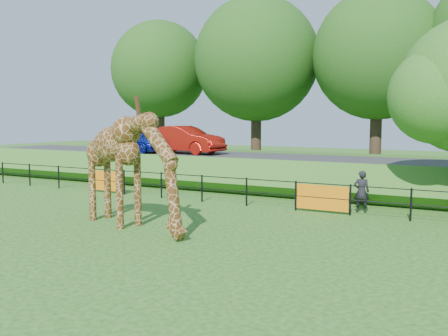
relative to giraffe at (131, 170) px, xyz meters
The scene contains 9 objects.
ground 3.68m from the giraffe, 62.90° to the right, with size 90.00×90.00×0.00m, color #1D5114.
giraffe is the anchor object (origin of this frame).
perimeter_fence 5.49m from the giraffe, 74.09° to the left, with size 28.07×0.10×1.10m, color black, non-canonical shape.
embankment 12.77m from the giraffe, 83.39° to the left, with size 40.00×9.00×1.30m, color #1D5114.
road 11.24m from the giraffe, 82.51° to the left, with size 40.00×5.00×0.12m, color #2E2E31.
car_blue 13.48m from the giraffe, 128.01° to the left, with size 1.77×4.39×1.50m, color #1626B3.
car_red 12.21m from the giraffe, 114.99° to the left, with size 1.60×4.58×1.51m, color #AF150C.
visitor 8.25m from the giraffe, 46.08° to the left, with size 0.55×0.36×1.52m, color black.
bg_tree_line 20.17m from the giraffe, 80.06° to the left, with size 37.30×8.80×11.82m.
Camera 1 is at (8.22, -9.17, 3.43)m, focal length 40.00 mm.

